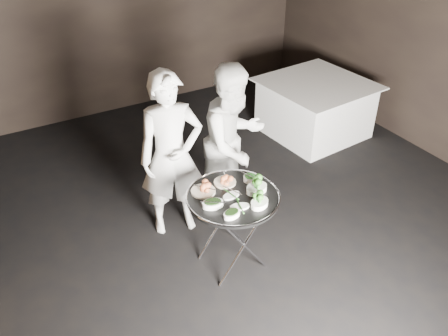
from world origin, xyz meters
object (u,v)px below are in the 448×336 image
tray_stand (233,228)px  waiter_right (234,142)px  serving_tray (233,197)px  dining_table (315,108)px  waiter_left (171,156)px

tray_stand → waiter_right: waiter_right is taller
tray_stand → serving_tray: bearing=0.0°
waiter_right → dining_table: (1.76, 0.86, -0.44)m
dining_table → waiter_left: bearing=-161.0°
serving_tray → tray_stand: bearing=180.0°
waiter_left → tray_stand: bearing=-61.1°
serving_tray → dining_table: (2.19, 1.56, -0.39)m
serving_tray → dining_table: serving_tray is taller
tray_stand → dining_table: bearing=35.5°
waiter_right → serving_tray: bearing=-135.1°
waiter_right → dining_table: size_ratio=1.27×
tray_stand → waiter_left: (-0.22, 0.74, 0.41)m
waiter_left → dining_table: size_ratio=1.31×
tray_stand → waiter_right: bearing=58.5°
serving_tray → waiter_right: (0.43, 0.70, 0.05)m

